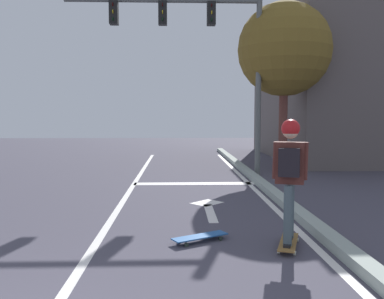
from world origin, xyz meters
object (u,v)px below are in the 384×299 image
at_px(skateboard, 288,242).
at_px(skater, 290,165).
at_px(traffic_signal_mast, 201,39).
at_px(spare_skateboard, 200,237).
at_px(roadside_tree, 284,50).

height_order(skateboard, skater, skater).
bearing_deg(traffic_signal_mast, skateboard, -83.26).
relative_size(skater, spare_skateboard, 1.99).
relative_size(skateboard, traffic_signal_mast, 0.16).
bearing_deg(roadside_tree, skateboard, -103.67).
height_order(skateboard, traffic_signal_mast, traffic_signal_mast).
height_order(skateboard, spare_skateboard, skateboard).
height_order(skater, roadside_tree, roadside_tree).
distance_m(spare_skateboard, roadside_tree, 8.41).
distance_m(spare_skateboard, traffic_signal_mast, 7.44).
xyz_separation_m(skateboard, traffic_signal_mast, (-0.79, 6.66, 3.84)).
xyz_separation_m(spare_skateboard, traffic_signal_mast, (0.36, 6.37, 3.84)).
distance_m(skater, roadside_tree, 7.96).
relative_size(traffic_signal_mast, roadside_tree, 1.08).
relative_size(skateboard, spare_skateboard, 1.08).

